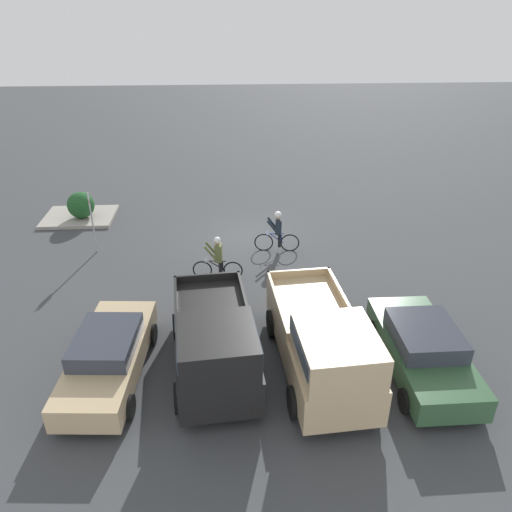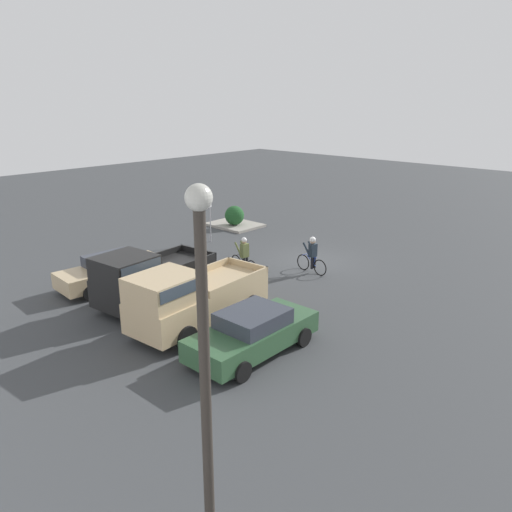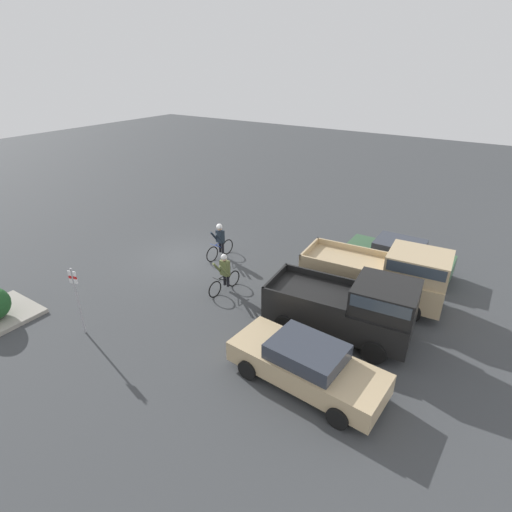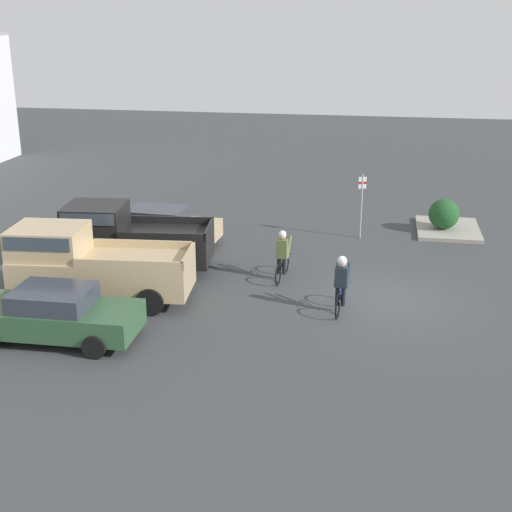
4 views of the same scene
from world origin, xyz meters
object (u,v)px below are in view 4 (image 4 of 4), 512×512
Objects in this scene: sedan_0 at (54,314)px; fire_lane_sign at (362,200)px; cyclist_0 at (282,254)px; cyclist_1 at (341,283)px; shrub at (444,214)px; pickup_truck_1 at (127,237)px; pickup_truck_0 at (87,263)px; sedan_1 at (158,226)px.

sedan_0 is 1.80× the size of fire_lane_sign.
cyclist_0 is 3.12m from cyclist_1.
cyclist_1 is 9.25m from shrub.
sedan_0 is 5.58m from pickup_truck_1.
pickup_truck_0 is 7.60m from cyclist_1.
fire_lane_sign reaches higher than shrub.
cyclist_1 is at bearing -66.40° from sedan_0.
cyclist_1 reaches higher than shrub.
pickup_truck_1 is 2.88m from sedan_1.
cyclist_0 is at bearing 138.24° from shrub.
fire_lane_sign is at bearing -36.33° from sedan_0.
shrub is (3.39, -10.66, 0.05)m from sedan_1.
sedan_0 is 0.97× the size of sedan_1.
shrub is (9.03, -11.08, -0.43)m from pickup_truck_0.
sedan_0 is 7.71m from cyclist_0.
cyclist_1 is (0.47, -7.58, -0.29)m from pickup_truck_0.
pickup_truck_0 reaches higher than sedan_1.
cyclist_0 is 8.35m from shrub.
pickup_truck_1 is at bearing -4.90° from pickup_truck_0.
cyclist_1 is at bearing 157.77° from shrub.
pickup_truck_1 is at bearing 119.90° from shrub.
sedan_1 is 2.59× the size of cyclist_1.
pickup_truck_1 is at bearing 90.07° from cyclist_0.
shrub is (1.34, -3.21, -0.76)m from fire_lane_sign.
pickup_truck_0 is 2.81m from pickup_truck_1.
pickup_truck_1 reaches higher than cyclist_1.
fire_lane_sign is 2.10× the size of shrub.
cyclist_1 is 7.26m from fire_lane_sign.
sedan_1 is 7.77m from fire_lane_sign.
sedan_1 is 2.56× the size of cyclist_0.
pickup_truck_1 is 12.51m from shrub.
shrub is (11.79, -10.89, 0.02)m from sedan_0.
sedan_0 is 8.07m from cyclist_1.
fire_lane_sign is at bearing -57.35° from pickup_truck_1.
pickup_truck_0 is 1.09× the size of pickup_truck_1.
pickup_truck_0 is at bearing 175.10° from pickup_truck_1.
cyclist_0 is (0.01, -5.28, -0.31)m from pickup_truck_1.
sedan_0 reaches higher than shrub.
cyclist_0 is at bearing -43.77° from sedan_0.
fire_lane_sign is (10.45, -7.69, 0.79)m from sedan_0.
shrub is at bearing -41.76° from cyclist_0.
sedan_1 is 1.86× the size of fire_lane_sign.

